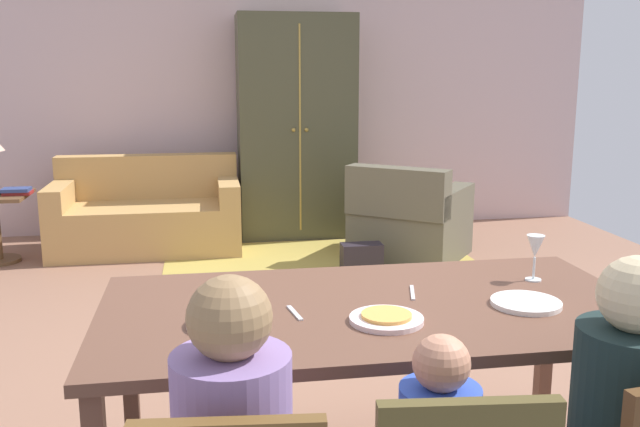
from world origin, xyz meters
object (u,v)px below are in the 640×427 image
object	(u,v)px
dining_table	(373,321)
armchair	(409,222)
handbag	(362,260)
armoire	(296,127)
book_lower	(18,193)
couch	(147,216)
plate_near_woman	(526,303)
plate_near_man	(224,323)
wine_glass	(535,248)
book_upper	(16,190)
plate_near_child	(386,319)

from	to	relation	value
dining_table	armchair	distance (m)	3.48
armchair	handbag	world-z (taller)	armchair
armoire	book_lower	distance (m)	2.53
dining_table	couch	distance (m)	4.14
plate_near_woman	armchair	bearing A→B (deg)	80.15
plate_near_man	wine_glass	distance (m)	1.28
armchair	book_lower	bearing A→B (deg)	172.87
armchair	book_upper	xyz separation A→B (m)	(-3.25, 0.39, 0.30)
armoire	wine_glass	bearing A→B (deg)	-84.33
plate_near_man	couch	xyz separation A→B (m)	(-0.57, 4.09, -0.46)
couch	armchair	xyz separation A→B (m)	(2.23, -0.70, 0.01)
plate_near_man	wine_glass	size ratio (longest dim) A/B	1.34
wine_glass	book_upper	world-z (taller)	wine_glass
armoire	plate_near_woman	bearing A→B (deg)	-86.83
armoire	book_upper	world-z (taller)	armoire
plate_near_man	book_lower	distance (m)	4.11
armchair	dining_table	bearing A→B (deg)	-108.94
plate_near_woman	armoire	bearing A→B (deg)	93.17
dining_table	couch	xyz separation A→B (m)	(-1.11, 3.97, -0.39)
armchair	armoire	bearing A→B (deg)	128.44
dining_table	book_lower	size ratio (longest dim) A/B	8.88
plate_near_child	couch	bearing A→B (deg)	104.95
wine_glass	armoire	world-z (taller)	armoire
plate_near_woman	book_lower	world-z (taller)	plate_near_woman
book_lower	book_upper	bearing A→B (deg)	-113.41
armchair	wine_glass	bearing A→B (deg)	-97.72
armoire	handbag	world-z (taller)	armoire
wine_glass	armoire	distance (m)	4.16
dining_table	armoire	bearing A→B (deg)	86.12
plate_near_child	wine_glass	world-z (taller)	wine_glass
plate_near_child	handbag	xyz separation A→B (m)	(0.60, 2.99, -0.64)
plate_near_child	couch	world-z (taller)	couch
wine_glass	book_lower	size ratio (longest dim) A/B	0.85
wine_glass	couch	size ratio (longest dim) A/B	0.11
handbag	dining_table	bearing A→B (deg)	-102.14
armchair	handbag	distance (m)	0.72
book_lower	book_upper	world-z (taller)	book_upper
handbag	wine_glass	bearing A→B (deg)	-87.86
plate_near_woman	couch	distance (m)	4.41
armchair	book_upper	world-z (taller)	armchair
dining_table	plate_near_woman	size ratio (longest dim) A/B	7.81
wine_glass	armchair	distance (m)	3.17
dining_table	wine_glass	world-z (taller)	wine_glass
dining_table	plate_near_woman	distance (m)	0.55
plate_near_child	armoire	xyz separation A→B (m)	(0.29, 4.49, 0.28)
plate_near_child	book_lower	distance (m)	4.40
plate_near_child	armchair	distance (m)	3.65
plate_near_man	armoire	bearing A→B (deg)	79.40
plate_near_woman	book_lower	distance (m)	4.62
book_lower	handbag	world-z (taller)	book_lower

